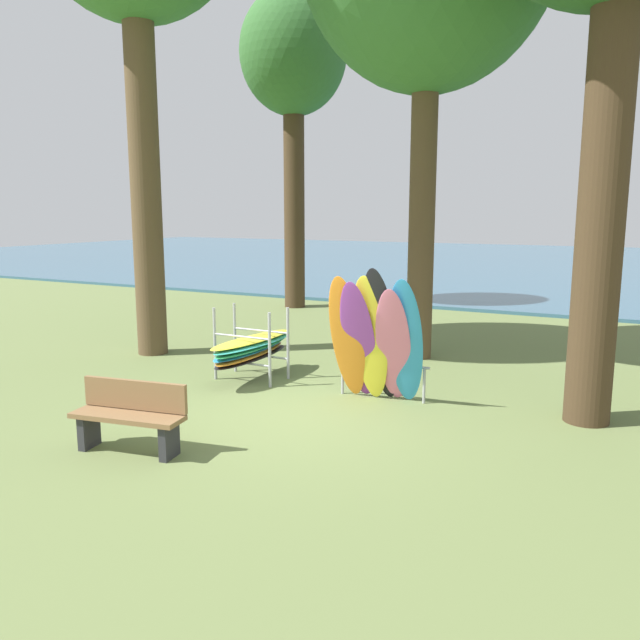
# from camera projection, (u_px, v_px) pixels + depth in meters

# --- Properties ---
(ground_plane) EXTENTS (80.00, 80.00, 0.00)m
(ground_plane) POSITION_uv_depth(u_px,v_px,m) (300.00, 413.00, 9.08)
(ground_plane) COLOR olive
(lake_water) EXTENTS (80.00, 36.00, 0.10)m
(lake_water) POSITION_uv_depth(u_px,v_px,m) (554.00, 264.00, 33.92)
(lake_water) COLOR #38607A
(lake_water) RESTS_ON ground
(tree_mid_behind) EXTENTS (3.06, 3.06, 9.07)m
(tree_mid_behind) POSITION_uv_depth(u_px,v_px,m) (293.00, 62.00, 17.91)
(tree_mid_behind) COLOR #42301E
(tree_mid_behind) RESTS_ON ground
(leaning_board_pile) EXTENTS (1.47, 0.96, 2.09)m
(leaning_board_pile) POSITION_uv_depth(u_px,v_px,m) (376.00, 341.00, 9.37)
(leaning_board_pile) COLOR orange
(leaning_board_pile) RESTS_ON ground
(board_storage_rack) EXTENTS (1.15, 2.13, 1.25)m
(board_storage_rack) POSITION_uv_depth(u_px,v_px,m) (252.00, 348.00, 10.83)
(board_storage_rack) COLOR #9EA0A5
(board_storage_rack) RESTS_ON ground
(park_bench) EXTENTS (1.45, 0.63, 0.85)m
(park_bench) POSITION_uv_depth(u_px,v_px,m) (130.00, 415.00, 7.58)
(park_bench) COLOR #2D2D33
(park_bench) RESTS_ON ground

